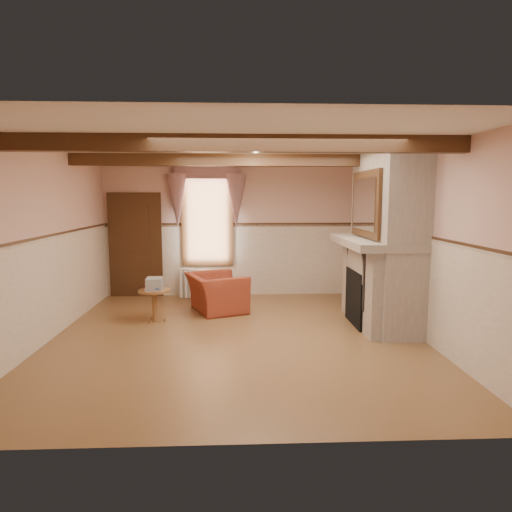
{
  "coord_description": "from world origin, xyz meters",
  "views": [
    {
      "loc": [
        -0.0,
        -6.63,
        2.08
      ],
      "look_at": [
        0.33,
        0.8,
        1.12
      ],
      "focal_mm": 32.0,
      "sensor_mm": 36.0,
      "label": 1
    }
  ],
  "objects_px": {
    "side_table": "(155,306)",
    "radiator": "(196,284)",
    "bowl": "(377,236)",
    "oil_lamp": "(369,228)",
    "mantel_clock": "(364,229)",
    "armchair": "(217,293)"
  },
  "relations": [
    {
      "from": "oil_lamp",
      "to": "radiator",
      "type": "bearing_deg",
      "value": 151.01
    },
    {
      "from": "side_table",
      "to": "radiator",
      "type": "relative_size",
      "value": 0.79
    },
    {
      "from": "radiator",
      "to": "bowl",
      "type": "xyz_separation_m",
      "value": [
        3.08,
        -2.16,
        1.16
      ]
    },
    {
      "from": "mantel_clock",
      "to": "oil_lamp",
      "type": "xyz_separation_m",
      "value": [
        0.0,
        -0.27,
        0.04
      ]
    },
    {
      "from": "side_table",
      "to": "armchair",
      "type": "bearing_deg",
      "value": 33.28
    },
    {
      "from": "side_table",
      "to": "radiator",
      "type": "height_order",
      "value": "radiator"
    },
    {
      "from": "mantel_clock",
      "to": "oil_lamp",
      "type": "bearing_deg",
      "value": -90.0
    },
    {
      "from": "mantel_clock",
      "to": "radiator",
      "type": "bearing_deg",
      "value": 154.98
    },
    {
      "from": "side_table",
      "to": "bowl",
      "type": "bearing_deg",
      "value": -5.73
    },
    {
      "from": "side_table",
      "to": "radiator",
      "type": "distance_m",
      "value": 1.88
    },
    {
      "from": "bowl",
      "to": "mantel_clock",
      "type": "bearing_deg",
      "value": 90.0
    },
    {
      "from": "armchair",
      "to": "bowl",
      "type": "height_order",
      "value": "bowl"
    },
    {
      "from": "armchair",
      "to": "mantel_clock",
      "type": "relative_size",
      "value": 4.42
    },
    {
      "from": "radiator",
      "to": "armchair",
      "type": "bearing_deg",
      "value": -43.75
    },
    {
      "from": "radiator",
      "to": "oil_lamp",
      "type": "xyz_separation_m",
      "value": [
        3.08,
        -1.71,
        1.26
      ]
    },
    {
      "from": "side_table",
      "to": "mantel_clock",
      "type": "xyz_separation_m",
      "value": [
        3.62,
        0.36,
        1.25
      ]
    },
    {
      "from": "radiator",
      "to": "oil_lamp",
      "type": "relative_size",
      "value": 2.5
    },
    {
      "from": "armchair",
      "to": "oil_lamp",
      "type": "relative_size",
      "value": 3.78
    },
    {
      "from": "radiator",
      "to": "side_table",
      "type": "bearing_deg",
      "value": -83.01
    },
    {
      "from": "armchair",
      "to": "side_table",
      "type": "height_order",
      "value": "armchair"
    },
    {
      "from": "bowl",
      "to": "side_table",
      "type": "bearing_deg",
      "value": 174.27
    },
    {
      "from": "armchair",
      "to": "side_table",
      "type": "distance_m",
      "value": 1.21
    }
  ]
}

